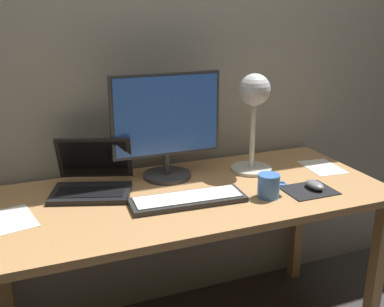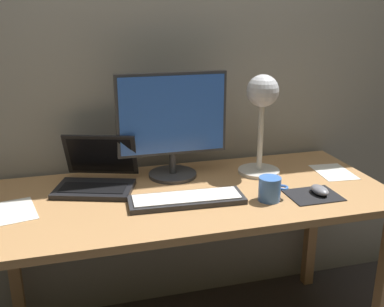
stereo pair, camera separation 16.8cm
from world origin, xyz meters
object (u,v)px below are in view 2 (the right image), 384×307
(monitor, at_px, (172,121))
(mouse, at_px, (320,190))
(desk_lamp, at_px, (262,106))
(coffee_mug, at_px, (270,189))
(laptop, at_px, (97,172))
(keyboard_main, at_px, (187,199))

(monitor, distance_m, mouse, 0.66)
(monitor, relative_size, mouse, 4.89)
(desk_lamp, relative_size, coffee_mug, 3.65)
(laptop, height_order, mouse, laptop)
(laptop, height_order, desk_lamp, desk_lamp)
(mouse, bearing_deg, coffee_mug, 178.82)
(keyboard_main, height_order, mouse, mouse)
(laptop, distance_m, mouse, 0.90)
(laptop, bearing_deg, monitor, 4.58)
(keyboard_main, distance_m, mouse, 0.53)
(monitor, height_order, mouse, monitor)
(desk_lamp, relative_size, mouse, 4.56)
(desk_lamp, height_order, coffee_mug, desk_lamp)
(monitor, xyz_separation_m, desk_lamp, (0.38, -0.06, 0.06))
(keyboard_main, xyz_separation_m, laptop, (-0.31, 0.26, 0.05))
(monitor, distance_m, laptop, 0.38)
(keyboard_main, relative_size, coffee_mug, 3.72)
(mouse, bearing_deg, monitor, 145.46)
(monitor, relative_size, laptop, 1.26)
(monitor, distance_m, coffee_mug, 0.50)
(keyboard_main, distance_m, desk_lamp, 0.54)
(coffee_mug, bearing_deg, mouse, -1.18)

